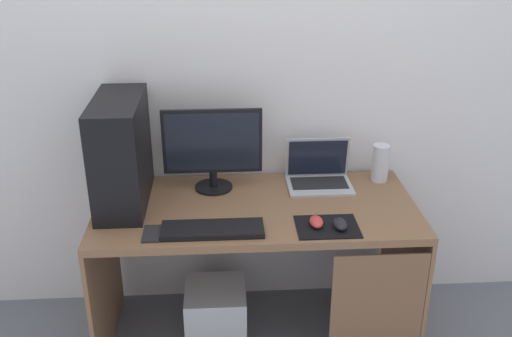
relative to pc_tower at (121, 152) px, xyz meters
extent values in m
plane|color=slate|center=(0.58, -0.07, -0.96)|extent=(8.00, 8.00, 0.00)
cube|color=silver|center=(0.58, 0.30, 0.34)|extent=(4.00, 0.04, 2.60)
cube|color=brown|center=(0.58, -0.07, -0.26)|extent=(1.43, 0.67, 0.03)
cube|color=brown|center=(-0.12, -0.07, -0.62)|extent=(0.02, 0.67, 0.69)
cube|color=brown|center=(1.29, -0.07, -0.62)|extent=(0.02, 0.67, 0.69)
cube|color=brown|center=(1.08, -0.40, -0.58)|extent=(0.40, 0.01, 0.55)
cube|color=black|center=(0.00, 0.00, 0.00)|extent=(0.20, 0.49, 0.48)
cylinder|color=black|center=(0.40, 0.11, -0.23)|extent=(0.18, 0.18, 0.01)
cylinder|color=black|center=(0.40, 0.11, -0.19)|extent=(0.04, 0.04, 0.08)
cube|color=black|center=(0.40, 0.10, 0.00)|extent=(0.46, 0.02, 0.31)
cube|color=black|center=(0.40, 0.09, 0.00)|extent=(0.43, 0.00, 0.28)
cube|color=#9EA3A8|center=(0.90, 0.09, -0.23)|extent=(0.30, 0.22, 0.01)
cube|color=black|center=(0.90, 0.11, -0.23)|extent=(0.26, 0.14, 0.00)
cube|color=#9EA3A8|center=(0.90, 0.19, -0.13)|extent=(0.30, 0.03, 0.21)
cube|color=black|center=(0.90, 0.18, -0.13)|extent=(0.28, 0.02, 0.18)
cylinder|color=#B7BCC6|center=(1.20, 0.15, -0.15)|extent=(0.08, 0.08, 0.18)
cube|color=black|center=(0.39, -0.30, -0.23)|extent=(0.42, 0.14, 0.02)
cube|color=black|center=(0.87, -0.29, -0.24)|extent=(0.26, 0.20, 0.00)
ellipsoid|color=#B23333|center=(0.82, -0.28, -0.22)|extent=(0.06, 0.10, 0.03)
ellipsoid|color=black|center=(0.92, -0.30, -0.22)|extent=(0.06, 0.10, 0.03)
cube|color=#232326|center=(0.15, -0.30, -0.24)|extent=(0.07, 0.13, 0.01)
cube|color=#B7BCC6|center=(0.39, -0.09, -0.82)|extent=(0.29, 0.29, 0.29)
camera|label=1|loc=(0.44, -2.37, 0.97)|focal=40.81mm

